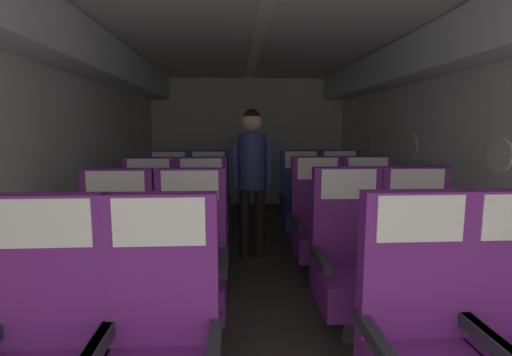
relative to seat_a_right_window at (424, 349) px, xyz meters
The scene contains 16 objects.
ground 1.99m from the seat_a_right_window, 106.21° to the left, with size 3.63×7.04×0.02m, color #3D3833.
fuselage_shell 2.48m from the seat_a_right_window, 104.21° to the left, with size 3.51×6.69×2.27m.
seat_a_right_window is the anchor object (origin of this frame).
seat_b_left_window 1.81m from the seat_a_right_window, 148.70° to the left, with size 0.50×0.51×1.10m.
seat_b_left_aisle 1.42m from the seat_a_right_window, 138.81° to the left, with size 0.50×0.51×1.10m.
seat_b_right_aisle 1.04m from the seat_a_right_window, 64.01° to the left, with size 0.50×0.51×1.10m.
seat_b_right_window 0.94m from the seat_a_right_window, 90.68° to the left, with size 0.50×0.51×1.10m.
seat_c_left_window 2.42m from the seat_a_right_window, 129.72° to the left, with size 0.50×0.51×1.10m.
seat_c_left_aisle 2.16m from the seat_a_right_window, 120.08° to the left, with size 0.50×0.51×1.10m.
seat_c_right_aisle 1.93m from the seat_a_right_window, 76.21° to the left, with size 0.50×0.51×1.10m.
seat_c_right_window 1.89m from the seat_a_right_window, 90.31° to the left, with size 0.50×0.51×1.10m.
seat_d_left_window 3.20m from the seat_a_right_window, 118.69° to the left, with size 0.50×0.51×1.10m.
seat_d_left_aisle 3.02m from the seat_a_right_window, 110.93° to the left, with size 0.50×0.51×1.10m.
seat_d_right_aisle 2.85m from the seat_a_right_window, 80.58° to the left, with size 0.50×0.51×1.10m.
seat_d_right_window 2.81m from the seat_a_right_window, 89.98° to the left, with size 0.50×0.51×1.10m.
flight_attendant 2.55m from the seat_a_right_window, 103.78° to the left, with size 0.43×0.28×1.56m.
Camera 1 is at (-0.23, 0.11, 1.37)m, focal length 25.81 mm.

